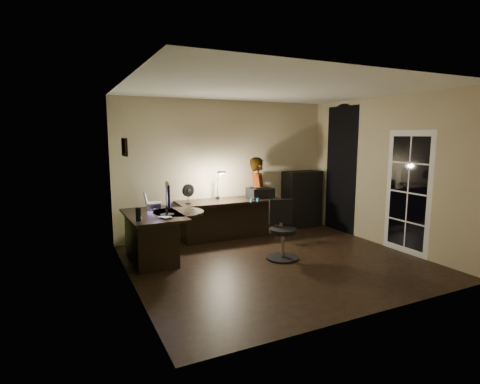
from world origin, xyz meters
name	(u,v)px	position (x,y,z in m)	size (l,w,h in m)	color
floor	(277,262)	(0.00, 0.00, -0.01)	(4.50, 4.00, 0.01)	black
ceiling	(279,89)	(0.00, 0.00, 2.71)	(4.50, 4.00, 0.01)	silver
wall_back	(226,168)	(0.00, 2.00, 1.35)	(4.50, 0.01, 2.70)	tan
wall_front	(376,198)	(0.00, -2.00, 1.35)	(4.50, 0.01, 2.70)	tan
wall_left	(129,187)	(-2.25, 0.00, 1.35)	(0.01, 4.00, 2.70)	tan
wall_right	(384,172)	(2.25, 0.00, 1.35)	(0.01, 4.00, 2.70)	tan
green_wall_overlay	(130,187)	(-2.24, 0.00, 1.35)	(0.00, 4.00, 2.70)	#495E25
arched_doorway	(341,170)	(2.24, 1.15, 1.30)	(0.01, 0.90, 2.60)	black
french_door	(408,193)	(2.24, -0.55, 1.05)	(0.02, 0.92, 2.10)	white
framed_picture	(124,147)	(-2.22, 0.45, 1.85)	(0.04, 0.30, 0.25)	black
desk_left	(154,237)	(-1.76, 0.91, 0.39)	(0.83, 1.34, 0.78)	black
desk_right	(229,219)	(-0.11, 1.63, 0.38)	(2.03, 0.71, 0.76)	black
cabinet	(302,199)	(1.72, 1.78, 0.62)	(0.82, 0.41, 1.23)	black
laptop_stand	(154,206)	(-1.66, 1.28, 0.83)	(0.22, 0.19, 0.09)	silver
laptop	(153,197)	(-1.66, 1.28, 0.98)	(0.29, 0.27, 0.20)	silver
monitor	(167,204)	(-1.60, 0.66, 0.97)	(0.11, 0.55, 0.36)	black
mouse	(193,209)	(-1.09, 0.89, 0.81)	(0.06, 0.09, 0.04)	silver
phone	(155,209)	(-1.65, 1.21, 0.79)	(0.07, 0.14, 0.01)	black
pen	(197,214)	(-1.14, 0.54, 0.79)	(0.01, 0.13, 0.01)	black
speaker	(138,214)	(-2.07, 0.43, 0.89)	(0.08, 0.08, 0.20)	black
notepad	(166,217)	(-1.66, 0.52, 0.79)	(0.13, 0.18, 0.01)	silver
desk_fan	(188,194)	(-0.96, 1.56, 0.95)	(0.23, 0.13, 0.36)	black
headphones	(255,200)	(0.22, 1.18, 0.81)	(0.18, 0.08, 0.08)	#165884
printer	(260,192)	(0.57, 1.59, 0.88)	(0.48, 0.37, 0.21)	black
desk_lamp	(217,184)	(-0.30, 1.76, 1.07)	(0.14, 0.27, 0.60)	black
office_chair	(283,230)	(0.16, 0.09, 0.48)	(0.54, 0.54, 0.96)	black
person	(258,196)	(0.58, 1.71, 0.79)	(0.56, 0.37, 1.57)	#D8A88C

